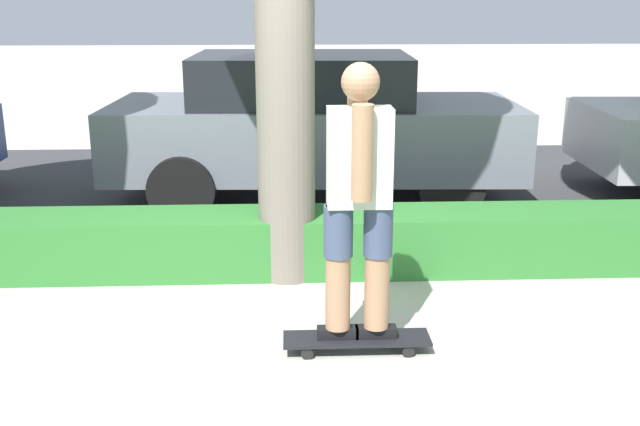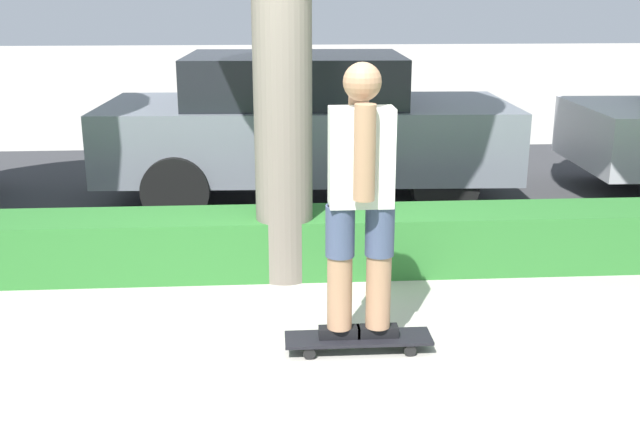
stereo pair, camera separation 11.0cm
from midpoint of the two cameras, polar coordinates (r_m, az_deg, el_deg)
name	(u,v)px [view 2 (the right image)]	position (r m, az deg, el deg)	size (l,w,h in m)	color
ground_plane	(304,361)	(4.72, -1.92, -11.24)	(60.00, 60.00, 0.00)	#ADA89E
street_asphalt	(287,190)	(8.66, -2.90, 1.74)	(18.29, 5.00, 0.01)	#38383A
hedge_row	(295,242)	(6.10, -2.47, -2.23)	(18.29, 0.60, 0.49)	#2D702D
skateboard	(358,339)	(4.82, 2.27, -9.59)	(0.93, 0.24, 0.10)	black
skater_person	(360,197)	(4.49, 2.41, 1.21)	(0.50, 0.44, 1.72)	black
parked_car_middle	(305,125)	(8.13, -1.57, 6.72)	(4.39, 1.95, 1.58)	slate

